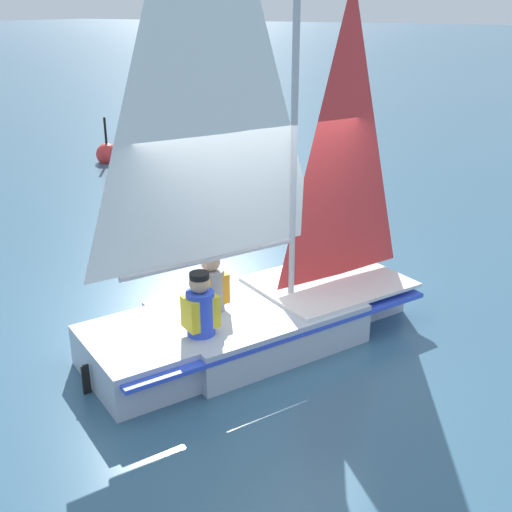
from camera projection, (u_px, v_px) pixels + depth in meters
The scene contains 5 objects.
ground_plane at pixel (256, 339), 7.64m from camera, with size 260.00×260.00×0.00m, color #38607A.
sailboat_main at pixel (253, 277), 7.32m from camera, with size 4.20×3.15×5.82m.
sailor_helm at pixel (211, 297), 7.28m from camera, with size 0.42×0.40×1.16m.
sailor_crew at pixel (201, 320), 6.74m from camera, with size 0.42×0.40×1.16m.
buoy_marker at pixel (107, 154), 16.13m from camera, with size 0.56×0.56×1.21m.
Camera 1 is at (5.83, 3.39, 3.73)m, focal length 45.00 mm.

